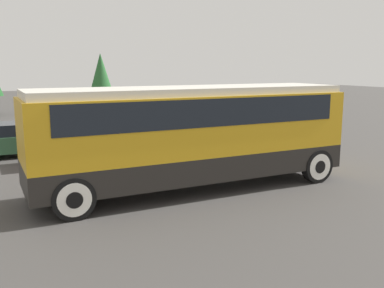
{
  "coord_description": "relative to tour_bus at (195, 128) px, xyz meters",
  "views": [
    {
      "loc": [
        -5.67,
        -11.41,
        3.73
      ],
      "look_at": [
        0.0,
        0.0,
        1.41
      ],
      "focal_mm": 40.0,
      "sensor_mm": 36.0,
      "label": 1
    }
  ],
  "objects": [
    {
      "name": "parked_car_mid",
      "position": [
        -3.92,
        7.85,
        -1.19
      ],
      "size": [
        4.54,
        1.94,
        1.39
      ],
      "color": "#2D5638",
      "rests_on": "ground_plane"
    },
    {
      "name": "tour_bus",
      "position": [
        0.0,
        0.0,
        0.0
      ],
      "size": [
        9.71,
        2.59,
        3.13
      ],
      "color": "black",
      "rests_on": "ground_plane"
    },
    {
      "name": "ground_plane",
      "position": [
        -0.1,
        -0.0,
        -1.89
      ],
      "size": [
        120.0,
        120.0,
        0.0
      ],
      "primitive_type": "plane",
      "color": "#423F3D"
    },
    {
      "name": "parked_car_near",
      "position": [
        -1.75,
        5.34,
        -1.19
      ],
      "size": [
        4.72,
        1.83,
        1.4
      ],
      "color": "maroon",
      "rests_on": "ground_plane"
    },
    {
      "name": "tree_center",
      "position": [
        4.13,
        26.78,
        1.24
      ],
      "size": [
        2.03,
        2.03,
        4.89
      ],
      "color": "brown",
      "rests_on": "ground_plane"
    }
  ]
}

